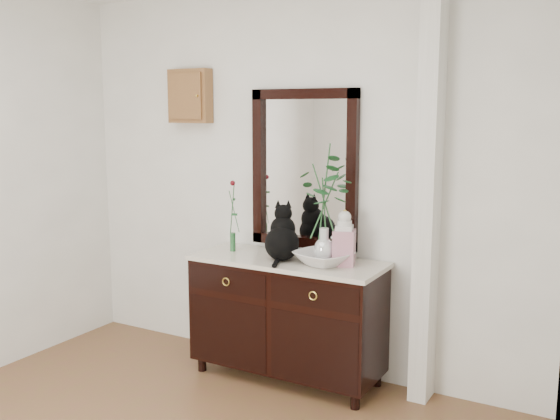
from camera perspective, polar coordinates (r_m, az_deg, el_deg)
The scene contains 10 objects.
wall_back at distance 4.40m, azimuth 1.10°, elevation 2.65°, with size 3.60×0.04×2.70m, color silver.
pilaster at distance 3.95m, azimuth 13.41°, elevation 1.67°, with size 0.12×0.20×2.70m, color silver.
sideboard at distance 4.33m, azimuth 0.66°, elevation -9.34°, with size 1.33×0.52×0.82m.
wall_mirror at distance 4.34m, azimuth 2.19°, elevation 3.74°, with size 0.80×0.06×1.10m.
key_cabinet at distance 4.81m, azimuth -8.21°, elevation 10.27°, with size 0.35×0.10×0.40m, color brown.
cat at distance 4.17m, azimuth 0.18°, elevation -2.05°, with size 0.26×0.32×0.37m, color black, non-canonical shape.
lotus_bowl at distance 4.07m, azimuth 4.02°, elevation -4.41°, with size 0.36×0.36×0.09m, color silver.
vase_branches at distance 4.00m, azimuth 4.08°, elevation 0.70°, with size 0.37×0.37×0.78m, color silver, non-canonical shape.
bud_vase_rose at distance 4.42m, azimuth -4.37°, elevation -0.50°, with size 0.06×0.06×0.52m, color #275E31, non-canonical shape.
ginger_jar at distance 4.04m, azimuth 5.90°, elevation -2.50°, with size 0.14×0.14×0.37m, color white, non-canonical shape.
Camera 1 is at (2.07, -1.87, 1.84)m, focal length 40.00 mm.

